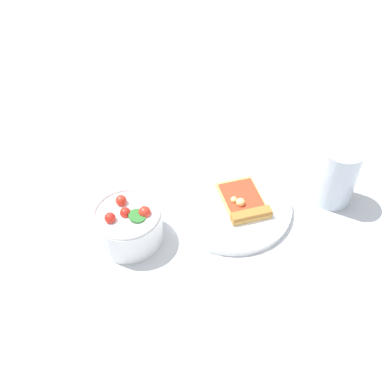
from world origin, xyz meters
name	(u,v)px	position (x,y,z in m)	size (l,w,h in m)	color
ground_plane	(212,196)	(0.00, 0.00, 0.00)	(2.40, 2.40, 0.00)	silver
plate	(231,206)	(0.03, -0.04, 0.01)	(0.25, 0.25, 0.01)	white
pizza_slice_main	(244,203)	(0.06, -0.05, 0.02)	(0.09, 0.12, 0.02)	#E5B256
salad_bowl	(128,224)	(-0.18, -0.08, 0.04)	(0.13, 0.13, 0.09)	white
soda_glass	(337,177)	(0.24, -0.05, 0.06)	(0.08, 0.08, 0.13)	silver
paper_napkin	(80,169)	(-0.27, 0.13, 0.00)	(0.11, 0.15, 0.00)	white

